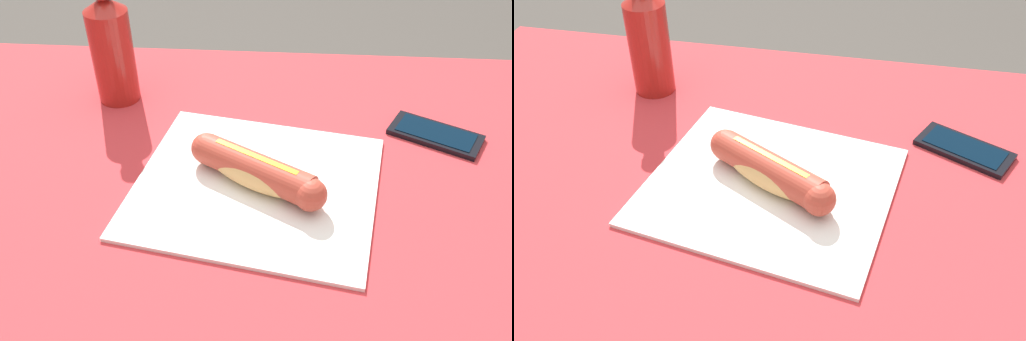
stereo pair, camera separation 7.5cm
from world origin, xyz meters
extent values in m
cylinder|color=brown|center=(-0.46, -0.33, 0.37)|extent=(0.07, 0.07, 0.73)
cylinder|color=brown|center=(0.46, -0.33, 0.37)|extent=(0.07, 0.07, 0.73)
cube|color=brown|center=(0.00, 0.00, 0.75)|extent=(1.08, 0.83, 0.03)
cube|color=#B72D33|center=(0.00, 0.00, 0.77)|extent=(1.14, 0.89, 0.00)
cube|color=silver|center=(-0.04, -0.05, 0.77)|extent=(0.37, 0.34, 0.01)
ellipsoid|color=tan|center=(-0.04, -0.05, 0.79)|extent=(0.16, 0.12, 0.04)
cylinder|color=#A83D2D|center=(-0.04, -0.05, 0.80)|extent=(0.17, 0.12, 0.04)
sphere|color=#A83D2D|center=(0.03, -0.09, 0.80)|extent=(0.04, 0.04, 0.04)
sphere|color=#A83D2D|center=(-0.12, 0.00, 0.80)|extent=(0.04, 0.04, 0.04)
cube|color=yellow|center=(-0.04, -0.05, 0.82)|extent=(0.11, 0.07, 0.00)
cube|color=black|center=(-0.31, -0.18, 0.77)|extent=(0.15, 0.12, 0.01)
cube|color=black|center=(-0.31, -0.18, 0.78)|extent=(0.13, 0.10, 0.00)
cylinder|color=maroon|center=(0.20, -0.26, 0.84)|extent=(0.07, 0.07, 0.15)
cone|color=maroon|center=(0.20, -0.26, 0.93)|extent=(0.07, 0.07, 0.02)
camera|label=1|loc=(-0.08, 0.53, 1.27)|focal=39.08mm
camera|label=2|loc=(-0.16, 0.52, 1.27)|focal=39.08mm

